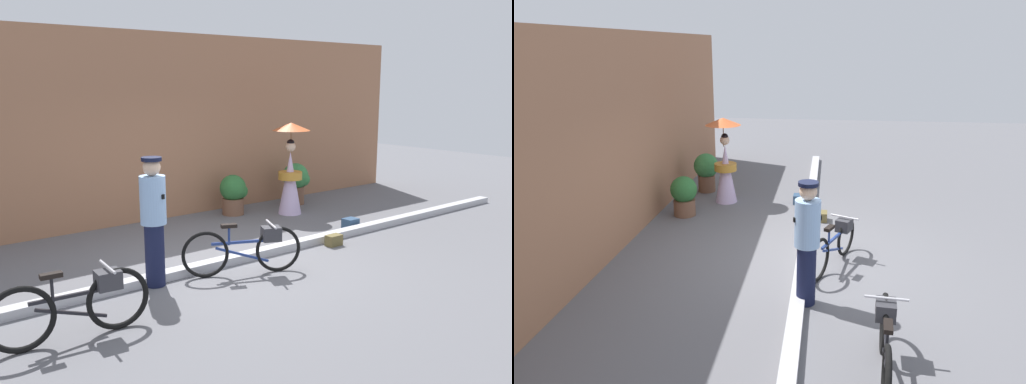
# 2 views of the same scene
# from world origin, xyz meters

# --- Properties ---
(ground_plane) EXTENTS (30.00, 30.00, 0.00)m
(ground_plane) POSITION_xyz_m (0.00, 0.00, 0.00)
(ground_plane) COLOR slate
(building_wall) EXTENTS (14.00, 0.40, 3.62)m
(building_wall) POSITION_xyz_m (0.00, 3.33, 1.81)
(building_wall) COLOR #9E6B4C
(building_wall) RESTS_ON ground_plane
(sidewalk_curb) EXTENTS (14.00, 0.20, 0.12)m
(sidewalk_curb) POSITION_xyz_m (0.00, 0.00, 0.06)
(sidewalk_curb) COLOR #B2B2B7
(sidewalk_curb) RESTS_ON ground_plane
(bicycle_near_officer) EXTENTS (1.70, 0.48, 0.77)m
(bicycle_near_officer) POSITION_xyz_m (-2.77, -1.00, 0.40)
(bicycle_near_officer) COLOR black
(bicycle_near_officer) RESTS_ON ground_plane
(bicycle_far_side) EXTENTS (1.59, 0.76, 0.75)m
(bicycle_far_side) POSITION_xyz_m (-0.15, -0.51, 0.39)
(bicycle_far_side) COLOR black
(bicycle_far_side) RESTS_ON ground_plane
(person_officer) EXTENTS (0.34, 0.37, 1.73)m
(person_officer) POSITION_xyz_m (-1.39, -0.11, 0.93)
(person_officer) COLOR #141938
(person_officer) RESTS_ON ground_plane
(person_with_parasol) EXTENTS (0.77, 0.77, 1.88)m
(person_with_parasol) POSITION_xyz_m (2.77, 1.89, 0.93)
(person_with_parasol) COLOR silver
(person_with_parasol) RESTS_ON ground_plane
(potted_plant_by_door) EXTENTS (0.56, 0.54, 0.83)m
(potted_plant_by_door) POSITION_xyz_m (1.81, 2.54, 0.45)
(potted_plant_by_door) COLOR brown
(potted_plant_by_door) RESTS_ON ground_plane
(potted_plant_small) EXTENTS (0.60, 0.58, 0.92)m
(potted_plant_small) POSITION_xyz_m (3.50, 2.50, 0.53)
(potted_plant_small) COLOR brown
(potted_plant_small) RESTS_ON ground_plane
(backpack_on_pavement) EXTENTS (0.27, 0.22, 0.20)m
(backpack_on_pavement) POSITION_xyz_m (2.84, 0.26, 0.10)
(backpack_on_pavement) COLOR navy
(backpack_on_pavement) RESTS_ON ground_plane
(backpack_spare) EXTENTS (0.27, 0.17, 0.18)m
(backpack_spare) POSITION_xyz_m (1.82, -0.30, 0.10)
(backpack_spare) COLOR brown
(backpack_spare) RESTS_ON ground_plane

